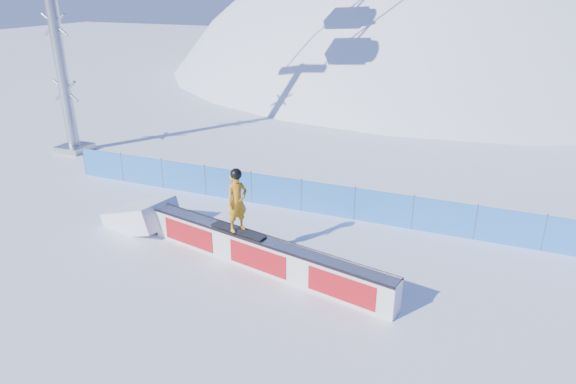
% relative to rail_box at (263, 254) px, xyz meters
% --- Properties ---
extents(ground, '(160.00, 160.00, 0.00)m').
position_rel_rail_box_xyz_m(ground, '(0.53, -0.20, -0.49)').
color(ground, white).
rests_on(ground, ground).
extents(snow_hill, '(64.00, 64.00, 64.00)m').
position_rel_rail_box_xyz_m(snow_hill, '(0.53, 41.80, -18.49)').
color(snow_hill, white).
rests_on(snow_hill, ground).
extents(safety_fence, '(22.05, 0.05, 1.30)m').
position_rel_rail_box_xyz_m(safety_fence, '(0.53, 4.30, 0.11)').
color(safety_fence, blue).
rests_on(safety_fence, ground).
extents(rail_box, '(8.22, 2.25, 0.99)m').
position_rel_rail_box_xyz_m(rail_box, '(0.00, 0.00, 0.00)').
color(rail_box, silver).
rests_on(rail_box, ground).
extents(snow_ramp, '(2.70, 1.99, 1.52)m').
position_rel_rail_box_xyz_m(snow_ramp, '(-5.07, 1.05, -0.49)').
color(snow_ramp, white).
rests_on(snow_ramp, ground).
extents(snowboarder, '(1.89, 0.79, 1.95)m').
position_rel_rail_box_xyz_m(snowboarder, '(-0.87, 0.18, 1.46)').
color(snowboarder, black).
rests_on(snowboarder, rail_box).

